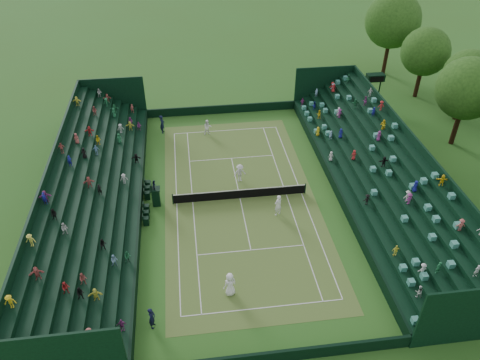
% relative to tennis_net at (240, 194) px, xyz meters
% --- Properties ---
extents(ground, '(160.00, 160.00, 0.00)m').
position_rel_tennis_net_xyz_m(ground, '(0.00, 0.00, -0.53)').
color(ground, '#32601E').
rests_on(ground, ground).
extents(court_surface, '(12.97, 26.77, 0.01)m').
position_rel_tennis_net_xyz_m(court_surface, '(0.00, 0.00, -0.52)').
color(court_surface, '#2F6D24').
rests_on(court_surface, ground).
extents(perimeter_wall_north, '(17.17, 0.20, 1.00)m').
position_rel_tennis_net_xyz_m(perimeter_wall_north, '(0.00, 15.88, -0.03)').
color(perimeter_wall_north, black).
rests_on(perimeter_wall_north, ground).
extents(perimeter_wall_south, '(17.17, 0.20, 1.00)m').
position_rel_tennis_net_xyz_m(perimeter_wall_south, '(0.00, -15.88, -0.03)').
color(perimeter_wall_south, black).
rests_on(perimeter_wall_south, ground).
extents(perimeter_wall_east, '(0.20, 31.77, 1.00)m').
position_rel_tennis_net_xyz_m(perimeter_wall_east, '(8.48, 0.00, -0.03)').
color(perimeter_wall_east, black).
rests_on(perimeter_wall_east, ground).
extents(perimeter_wall_west, '(0.20, 31.77, 1.00)m').
position_rel_tennis_net_xyz_m(perimeter_wall_west, '(-8.48, 0.00, -0.03)').
color(perimeter_wall_west, black).
rests_on(perimeter_wall_west, ground).
extents(north_grandstand, '(6.60, 32.00, 4.90)m').
position_rel_tennis_net_xyz_m(north_grandstand, '(12.66, 0.00, 1.02)').
color(north_grandstand, black).
rests_on(north_grandstand, ground).
extents(south_grandstand, '(6.60, 32.00, 4.90)m').
position_rel_tennis_net_xyz_m(south_grandstand, '(-12.66, 0.00, 1.02)').
color(south_grandstand, black).
rests_on(south_grandstand, ground).
extents(tennis_net, '(11.67, 0.10, 1.06)m').
position_rel_tennis_net_xyz_m(tennis_net, '(0.00, 0.00, 0.00)').
color(tennis_net, black).
rests_on(tennis_net, ground).
extents(scoreboard_tower, '(2.00, 1.00, 3.70)m').
position_rel_tennis_net_xyz_m(scoreboard_tower, '(17.75, 16.00, 2.62)').
color(scoreboard_tower, black).
rests_on(scoreboard_tower, ground).
extents(tree_row, '(9.29, 37.26, 10.49)m').
position_rel_tennis_net_xyz_m(tree_row, '(23.43, 9.12, 5.72)').
color(tree_row, black).
rests_on(tree_row, ground).
extents(umpire_chair, '(0.82, 0.82, 2.57)m').
position_rel_tennis_net_xyz_m(umpire_chair, '(-7.18, 0.09, 0.57)').
color(umpire_chair, black).
rests_on(umpire_chair, ground).
extents(courtside_chairs, '(0.47, 5.45, 1.02)m').
position_rel_tennis_net_xyz_m(courtside_chairs, '(-8.00, 0.12, -0.14)').
color(courtside_chairs, black).
rests_on(courtside_chairs, ground).
extents(player_near_west, '(1.10, 0.92, 1.93)m').
position_rel_tennis_net_xyz_m(player_near_west, '(-2.05, -10.39, 0.44)').
color(player_near_west, white).
rests_on(player_near_west, ground).
extents(player_near_east, '(0.87, 0.77, 1.99)m').
position_rel_tennis_net_xyz_m(player_near_east, '(2.82, -2.53, 0.47)').
color(player_near_east, white).
rests_on(player_near_east, ground).
extents(player_far_west, '(0.93, 0.79, 1.70)m').
position_rel_tennis_net_xyz_m(player_far_west, '(-1.94, 11.33, 0.32)').
color(player_far_west, white).
rests_on(player_far_west, ground).
extents(player_far_east, '(1.27, 0.93, 1.77)m').
position_rel_tennis_net_xyz_m(player_far_east, '(0.33, 2.59, 0.36)').
color(player_far_east, silver).
rests_on(player_far_east, ground).
extents(line_judge_north, '(0.56, 0.78, 2.00)m').
position_rel_tennis_net_xyz_m(line_judge_north, '(-6.66, 12.40, 0.48)').
color(line_judge_north, black).
rests_on(line_judge_north, ground).
extents(line_judge_south, '(0.53, 0.69, 1.69)m').
position_rel_tennis_net_xyz_m(line_judge_south, '(-7.25, -12.39, 0.32)').
color(line_judge_south, black).
rests_on(line_judge_south, ground).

